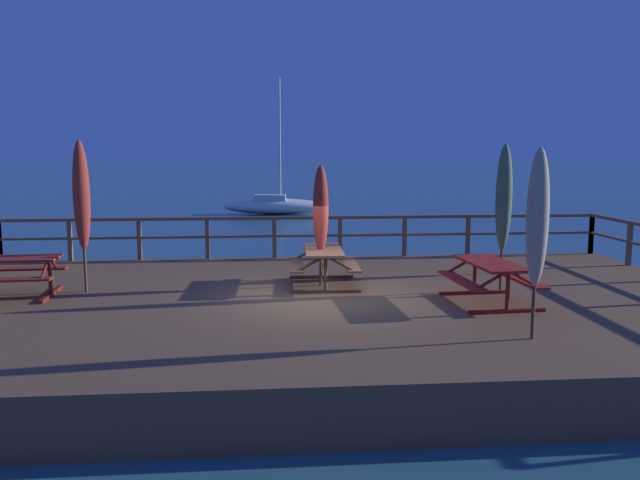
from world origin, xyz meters
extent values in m
plane|color=#2D5B6B|center=(0.00, 0.00, 0.00)|extent=(600.00, 600.00, 0.00)
cube|color=brown|center=(0.00, 0.00, 0.42)|extent=(15.79, 9.37, 0.83)
cube|color=brown|center=(0.00, 4.53, 1.88)|extent=(15.49, 0.09, 0.08)
cube|color=brown|center=(0.00, 4.53, 1.41)|extent=(15.49, 0.07, 0.06)
cube|color=brown|center=(-6.02, 4.53, 1.36)|extent=(0.10, 0.10, 1.05)
cube|color=brown|center=(-4.30, 4.53, 1.36)|extent=(0.10, 0.10, 1.05)
cube|color=brown|center=(-2.58, 4.53, 1.36)|extent=(0.10, 0.10, 1.05)
cube|color=brown|center=(-0.86, 4.53, 1.36)|extent=(0.10, 0.10, 1.05)
cube|color=brown|center=(0.86, 4.53, 1.36)|extent=(0.10, 0.10, 1.05)
cube|color=brown|center=(2.58, 4.53, 1.36)|extent=(0.10, 0.10, 1.05)
cube|color=brown|center=(4.30, 4.53, 1.36)|extent=(0.10, 0.10, 1.05)
cube|color=brown|center=(6.02, 4.53, 1.36)|extent=(0.10, 0.10, 1.05)
cube|color=brown|center=(7.75, 4.53, 1.36)|extent=(0.10, 0.10, 1.05)
cube|color=brown|center=(7.75, 2.72, 1.36)|extent=(0.10, 0.10, 1.05)
cube|color=brown|center=(7.75, 4.53, 1.36)|extent=(0.10, 0.10, 1.05)
cube|color=maroon|center=(3.00, -0.77, 1.57)|extent=(0.87, 1.87, 0.05)
cube|color=maroon|center=(3.56, -0.73, 1.27)|extent=(0.39, 1.84, 0.04)
cube|color=maroon|center=(2.44, -0.80, 1.27)|extent=(0.39, 1.84, 0.04)
cube|color=maroon|center=(3.04, -1.50, 0.86)|extent=(1.40, 0.16, 0.06)
cylinder|color=maroon|center=(3.04, -1.50, 1.20)|extent=(0.07, 0.07, 0.74)
cylinder|color=maroon|center=(3.32, -1.48, 1.42)|extent=(0.63, 0.09, 0.37)
cylinder|color=maroon|center=(2.76, -1.51, 1.42)|extent=(0.63, 0.09, 0.37)
cube|color=maroon|center=(2.95, -0.04, 0.86)|extent=(1.40, 0.16, 0.06)
cylinder|color=maroon|center=(2.95, -0.04, 1.20)|extent=(0.07, 0.07, 0.74)
cylinder|color=maroon|center=(3.23, -0.02, 1.42)|extent=(0.63, 0.09, 0.37)
cylinder|color=maroon|center=(2.68, -0.05, 1.42)|extent=(0.63, 0.09, 0.37)
cube|color=maroon|center=(-6.01, 0.51, 1.57)|extent=(1.97, 0.86, 0.05)
cube|color=maroon|center=(-6.04, 1.07, 1.27)|extent=(1.94, 0.38, 0.04)
cube|color=maroon|center=(-5.23, 0.55, 0.86)|extent=(0.15, 1.40, 0.06)
cylinder|color=maroon|center=(-5.23, 0.55, 1.20)|extent=(0.07, 0.07, 0.74)
cylinder|color=maroon|center=(-5.22, 0.27, 1.42)|extent=(0.09, 0.63, 0.37)
cylinder|color=maroon|center=(-5.25, 0.83, 1.42)|extent=(0.09, 0.63, 0.37)
cube|color=brown|center=(0.10, 1.06, 1.57)|extent=(0.83, 1.86, 0.05)
cube|color=brown|center=(0.66, 1.04, 1.27)|extent=(0.35, 1.85, 0.04)
cube|color=brown|center=(-0.46, 1.08, 1.27)|extent=(0.35, 1.85, 0.04)
cube|color=brown|center=(0.08, 0.32, 0.86)|extent=(1.40, 0.13, 0.06)
cylinder|color=brown|center=(0.08, 0.32, 1.20)|extent=(0.07, 0.07, 0.74)
cylinder|color=brown|center=(0.36, 0.31, 1.42)|extent=(0.63, 0.08, 0.37)
cylinder|color=brown|center=(-0.20, 0.33, 1.42)|extent=(0.63, 0.08, 0.37)
cube|color=brown|center=(0.13, 1.80, 0.86)|extent=(1.40, 0.13, 0.06)
cylinder|color=brown|center=(0.13, 1.80, 1.20)|extent=(0.07, 0.07, 0.74)
cylinder|color=brown|center=(0.41, 1.79, 1.42)|extent=(0.63, 0.08, 0.37)
cylinder|color=brown|center=(-0.15, 1.81, 1.42)|extent=(0.63, 0.08, 0.37)
cylinder|color=#4C3828|center=(2.84, -3.01, 2.17)|extent=(0.06, 0.06, 2.67)
ellipsoid|color=tan|center=(2.84, -3.01, 2.64)|extent=(0.32, 0.32, 2.03)
cylinder|color=#685B4C|center=(2.84, -3.01, 2.49)|extent=(0.21, 0.21, 0.05)
cone|color=#4C3828|center=(2.84, -3.01, 3.58)|extent=(0.10, 0.10, 0.14)
cylinder|color=#4C3828|center=(0.04, 1.03, 2.01)|extent=(0.06, 0.06, 2.35)
ellipsoid|color=#A33328|center=(0.04, 1.03, 2.43)|extent=(0.32, 0.32, 1.79)
cylinder|color=maroon|center=(0.04, 1.03, 2.29)|extent=(0.21, 0.21, 0.05)
cone|color=#4C3828|center=(0.04, 1.03, 3.25)|extent=(0.10, 0.10, 0.14)
cylinder|color=#4C3828|center=(5.09, 2.10, 1.99)|extent=(0.06, 0.06, 2.30)
ellipsoid|color=#A33328|center=(5.09, 2.10, 2.39)|extent=(0.32, 0.32, 1.75)
cylinder|color=maroon|center=(5.09, 2.10, 2.26)|extent=(0.21, 0.21, 0.05)
cone|color=#4C3828|center=(5.09, 2.10, 3.21)|extent=(0.10, 0.10, 0.14)
cylinder|color=#4C3828|center=(3.60, 0.28, 2.21)|extent=(0.06, 0.06, 2.76)
ellipsoid|color=#4C704C|center=(3.60, 0.28, 2.70)|extent=(0.32, 0.32, 2.09)
cylinder|color=#2D432D|center=(3.60, 0.28, 2.54)|extent=(0.21, 0.21, 0.05)
cone|color=#4C3828|center=(3.60, 0.28, 3.66)|extent=(0.10, 0.10, 0.14)
cylinder|color=#4C3828|center=(-4.64, 0.83, 2.24)|extent=(0.06, 0.06, 2.82)
ellipsoid|color=#A33328|center=(-4.64, 0.83, 2.74)|extent=(0.32, 0.32, 2.14)
cylinder|color=maroon|center=(-4.64, 0.83, 2.58)|extent=(0.21, 0.21, 0.05)
cone|color=#4C3828|center=(-4.64, 0.83, 3.72)|extent=(0.10, 0.10, 0.14)
ellipsoid|color=white|center=(-0.50, 24.81, 0.45)|extent=(6.09, 2.06, 0.90)
cube|color=silver|center=(-0.80, 24.83, 0.95)|extent=(1.87, 1.20, 0.36)
cylinder|color=silver|center=(-0.20, 24.79, 4.22)|extent=(0.10, 0.10, 7.00)
camera|label=1|loc=(-1.09, -11.81, 3.59)|focal=35.54mm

